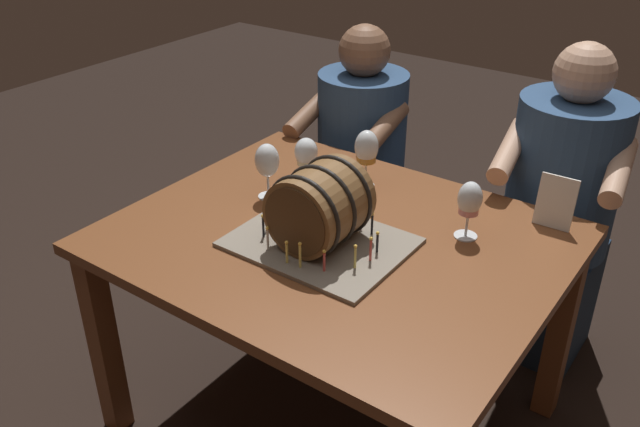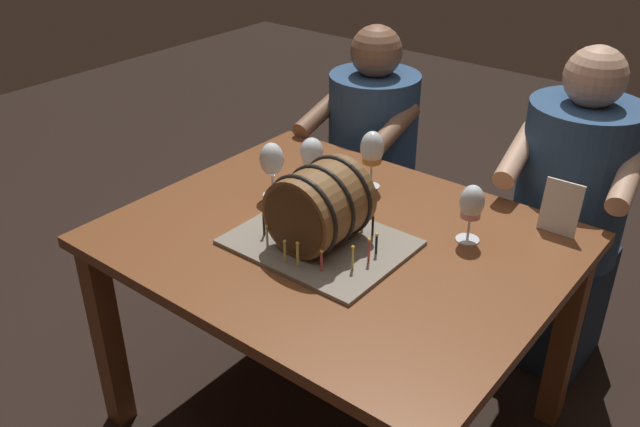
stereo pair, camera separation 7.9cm
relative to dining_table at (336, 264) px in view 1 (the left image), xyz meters
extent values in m
plane|color=black|center=(0.00, 0.00, -0.62)|extent=(8.00, 8.00, 0.00)
cube|color=brown|center=(0.00, 0.00, 0.08)|extent=(1.26, 1.03, 0.03)
cube|color=brown|center=(-0.57, -0.45, -0.28)|extent=(0.07, 0.07, 0.69)
cube|color=brown|center=(-0.57, 0.45, -0.28)|extent=(0.07, 0.07, 0.69)
cube|color=brown|center=(0.57, 0.45, -0.28)|extent=(0.07, 0.07, 0.69)
cube|color=gray|center=(-0.01, -0.07, 0.11)|extent=(0.48, 0.37, 0.01)
cylinder|color=brown|center=(-0.01, -0.07, 0.23)|extent=(0.23, 0.23, 0.23)
cylinder|color=#46301B|center=(-0.01, -0.19, 0.23)|extent=(0.20, 0.00, 0.20)
cylinder|color=#46301B|center=(-0.01, 0.04, 0.23)|extent=(0.20, 0.00, 0.20)
torus|color=black|center=(-0.01, -0.15, 0.23)|extent=(0.24, 0.01, 0.24)
torus|color=black|center=(-0.01, -0.07, 0.23)|extent=(0.24, 0.01, 0.24)
torus|color=black|center=(-0.01, 0.01, 0.23)|extent=(0.24, 0.01, 0.24)
cylinder|color=#D64C47|center=(0.16, -0.07, 0.14)|extent=(0.01, 0.01, 0.06)
sphere|color=#F9C64C|center=(0.16, -0.07, 0.18)|extent=(0.01, 0.01, 0.01)
cylinder|color=black|center=(0.15, -0.03, 0.14)|extent=(0.01, 0.01, 0.05)
sphere|color=#F9C64C|center=(0.15, -0.03, 0.17)|extent=(0.01, 0.01, 0.01)
cylinder|color=black|center=(0.09, 0.05, 0.14)|extent=(0.01, 0.01, 0.06)
sphere|color=#F9C64C|center=(0.09, 0.05, 0.18)|extent=(0.01, 0.01, 0.01)
cylinder|color=black|center=(0.04, 0.07, 0.14)|extent=(0.01, 0.01, 0.06)
sphere|color=#F9C64C|center=(0.04, 0.07, 0.17)|extent=(0.01, 0.01, 0.01)
cylinder|color=black|center=(-0.04, 0.07, 0.15)|extent=(0.01, 0.01, 0.07)
sphere|color=#F9C64C|center=(-0.04, 0.07, 0.19)|extent=(0.01, 0.01, 0.01)
cylinder|color=black|center=(-0.10, 0.05, 0.15)|extent=(0.01, 0.01, 0.07)
sphere|color=#F9C64C|center=(-0.10, 0.05, 0.19)|extent=(0.01, 0.01, 0.01)
cylinder|color=#D64C47|center=(-0.15, 0.01, 0.14)|extent=(0.01, 0.01, 0.06)
sphere|color=#F9C64C|center=(-0.15, 0.01, 0.18)|extent=(0.01, 0.01, 0.01)
cylinder|color=#D64C47|center=(-0.18, -0.05, 0.15)|extent=(0.01, 0.01, 0.07)
sphere|color=#F9C64C|center=(-0.18, -0.05, 0.18)|extent=(0.01, 0.01, 0.01)
cylinder|color=silver|center=(-0.17, -0.10, 0.14)|extent=(0.01, 0.01, 0.06)
sphere|color=#F9C64C|center=(-0.17, -0.10, 0.18)|extent=(0.01, 0.01, 0.01)
cylinder|color=black|center=(-0.15, -0.15, 0.14)|extent=(0.01, 0.01, 0.06)
sphere|color=#F9C64C|center=(-0.15, -0.15, 0.18)|extent=(0.01, 0.01, 0.01)
cylinder|color=silver|center=(-0.10, -0.19, 0.14)|extent=(0.01, 0.01, 0.06)
sphere|color=#F9C64C|center=(-0.10, -0.19, 0.18)|extent=(0.01, 0.01, 0.01)
cylinder|color=#EAD666|center=(-0.01, -0.21, 0.14)|extent=(0.01, 0.01, 0.06)
sphere|color=#F9C64C|center=(-0.01, -0.21, 0.18)|extent=(0.01, 0.01, 0.01)
cylinder|color=#EAD666|center=(0.03, -0.21, 0.15)|extent=(0.01, 0.01, 0.07)
sphere|color=#F9C64C|center=(0.03, -0.21, 0.19)|extent=(0.01, 0.01, 0.01)
cylinder|color=#D64C47|center=(0.09, -0.19, 0.14)|extent=(0.01, 0.01, 0.06)
sphere|color=#F9C64C|center=(0.09, -0.19, 0.17)|extent=(0.01, 0.01, 0.01)
cylinder|color=#EAD666|center=(0.15, -0.13, 0.14)|extent=(0.01, 0.01, 0.06)
sphere|color=#F9C64C|center=(0.15, -0.13, 0.18)|extent=(0.01, 0.01, 0.01)
cylinder|color=white|center=(0.31, 0.21, 0.10)|extent=(0.07, 0.07, 0.00)
cylinder|color=white|center=(0.31, 0.21, 0.14)|extent=(0.01, 0.01, 0.07)
ellipsoid|color=white|center=(0.31, 0.21, 0.23)|extent=(0.07, 0.07, 0.10)
cylinder|color=pink|center=(0.31, 0.21, 0.19)|extent=(0.06, 0.06, 0.03)
cylinder|color=white|center=(-0.31, 0.07, 0.10)|extent=(0.07, 0.07, 0.00)
cylinder|color=white|center=(-0.31, 0.07, 0.14)|extent=(0.01, 0.01, 0.07)
ellipsoid|color=white|center=(-0.31, 0.07, 0.23)|extent=(0.08, 0.08, 0.11)
cylinder|color=white|center=(-0.10, 0.31, 0.10)|extent=(0.06, 0.06, 0.00)
cylinder|color=white|center=(-0.10, 0.31, 0.14)|extent=(0.01, 0.01, 0.08)
ellipsoid|color=white|center=(-0.10, 0.31, 0.24)|extent=(0.08, 0.08, 0.11)
cylinder|color=#C6842D|center=(-0.10, 0.31, 0.21)|extent=(0.06, 0.06, 0.04)
cylinder|color=white|center=(-0.27, 0.21, 0.10)|extent=(0.06, 0.06, 0.00)
cylinder|color=white|center=(-0.27, 0.21, 0.14)|extent=(0.01, 0.01, 0.07)
ellipsoid|color=white|center=(-0.27, 0.21, 0.22)|extent=(0.08, 0.08, 0.09)
cylinder|color=beige|center=(-0.27, 0.21, 0.20)|extent=(0.06, 0.06, 0.04)
cube|color=silver|center=(0.49, 0.42, 0.18)|extent=(0.11, 0.03, 0.16)
cube|color=#1B2D46|center=(-0.41, 0.78, -0.40)|extent=(0.34, 0.32, 0.45)
cylinder|color=#2D4C75|center=(-0.41, 0.78, 0.07)|extent=(0.38, 0.38, 0.48)
sphere|color=brown|center=(-0.41, 0.78, 0.40)|extent=(0.20, 0.20, 0.20)
cylinder|color=brown|center=(-0.24, 0.65, 0.16)|extent=(0.09, 0.31, 0.14)
cylinder|color=brown|center=(-0.56, 0.63, 0.16)|extent=(0.09, 0.31, 0.14)
cube|color=#1B2D46|center=(0.41, 0.78, -0.40)|extent=(0.34, 0.32, 0.45)
cylinder|color=#2D4C75|center=(0.41, 0.78, 0.10)|extent=(0.42, 0.42, 0.55)
sphere|color=tan|center=(0.41, 0.78, 0.46)|extent=(0.20, 0.20, 0.20)
cylinder|color=tan|center=(0.59, 0.66, 0.21)|extent=(0.11, 0.31, 0.14)
cylinder|color=tan|center=(0.26, 0.62, 0.21)|extent=(0.11, 0.31, 0.14)
camera|label=1|loc=(0.95, -1.40, 1.12)|focal=38.00mm
camera|label=2|loc=(1.01, -1.35, 1.12)|focal=38.00mm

